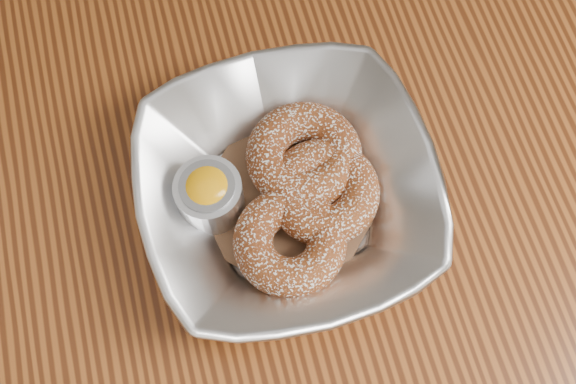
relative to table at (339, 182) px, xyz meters
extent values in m
plane|color=#565659|center=(0.00, 0.00, -0.65)|extent=(4.00, 4.00, 0.00)
cube|color=brown|center=(0.00, 0.00, 0.08)|extent=(1.20, 0.80, 0.04)
imported|color=silver|center=(-0.07, -0.05, 0.13)|extent=(0.25, 0.25, 0.06)
cube|color=brown|center=(-0.07, -0.05, 0.11)|extent=(0.21, 0.21, 0.00)
torus|color=brown|center=(-0.05, -0.02, 0.13)|extent=(0.11, 0.11, 0.04)
torus|color=brown|center=(-0.08, -0.09, 0.13)|extent=(0.11, 0.11, 0.03)
torus|color=brown|center=(-0.04, -0.05, 0.13)|extent=(0.10, 0.10, 0.03)
cylinder|color=silver|center=(-0.13, -0.03, 0.13)|extent=(0.06, 0.06, 0.04)
cylinder|color=gray|center=(-0.13, -0.03, 0.13)|extent=(0.05, 0.05, 0.04)
ellipsoid|color=#FFA507|center=(-0.13, -0.03, 0.15)|extent=(0.04, 0.04, 0.03)
camera|label=1|loc=(-0.12, -0.24, 0.65)|focal=42.00mm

